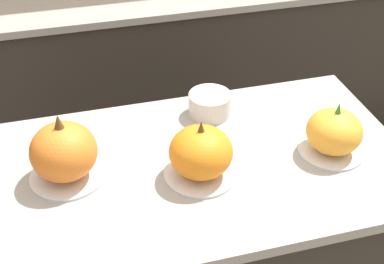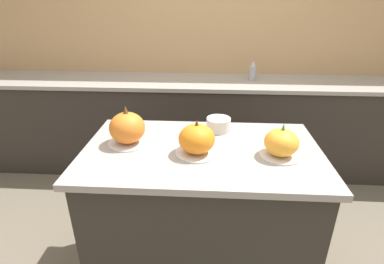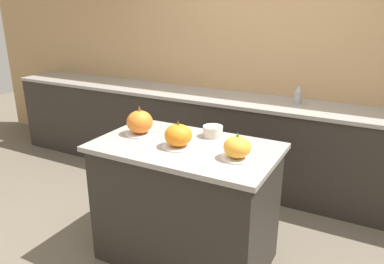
# 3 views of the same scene
# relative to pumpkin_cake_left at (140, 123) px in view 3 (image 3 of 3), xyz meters

# --- Properties ---
(ground_plane) EXTENTS (12.00, 12.00, 0.00)m
(ground_plane) POSITION_rel_pumpkin_cake_left_xyz_m (0.41, -0.04, -1.00)
(ground_plane) COLOR #665B4C
(wall_back) EXTENTS (8.00, 0.06, 2.50)m
(wall_back) POSITION_rel_pumpkin_cake_left_xyz_m (0.41, 1.65, 0.25)
(wall_back) COLOR tan
(wall_back) RESTS_ON ground_plane
(kitchen_island) EXTENTS (1.26, 0.75, 0.91)m
(kitchen_island) POSITION_rel_pumpkin_cake_left_xyz_m (0.41, -0.04, -0.54)
(kitchen_island) COLOR #2D2823
(kitchen_island) RESTS_ON ground_plane
(back_counter) EXTENTS (6.00, 0.60, 0.93)m
(back_counter) POSITION_rel_pumpkin_cake_left_xyz_m (0.41, 1.32, -0.54)
(back_counter) COLOR #2D2823
(back_counter) RESTS_ON ground_plane
(pumpkin_cake_left) EXTENTS (0.22, 0.22, 0.22)m
(pumpkin_cake_left) POSITION_rel_pumpkin_cake_left_xyz_m (0.00, 0.00, 0.00)
(pumpkin_cake_left) COLOR silver
(pumpkin_cake_left) RESTS_ON kitchen_island
(pumpkin_cake_center) EXTENTS (0.22, 0.22, 0.19)m
(pumpkin_cake_center) POSITION_rel_pumpkin_cake_left_xyz_m (0.38, -0.09, -0.01)
(pumpkin_cake_center) COLOR silver
(pumpkin_cake_center) RESTS_ON kitchen_island
(pumpkin_cake_right) EXTENTS (0.20, 0.20, 0.18)m
(pumpkin_cake_right) POSITION_rel_pumpkin_cake_left_xyz_m (0.80, -0.10, -0.02)
(pumpkin_cake_right) COLOR silver
(pumpkin_cake_right) RESTS_ON kitchen_island
(bottle_tall) EXTENTS (0.07, 0.07, 0.18)m
(bottle_tall) POSITION_rel_pumpkin_cake_left_xyz_m (0.84, 1.36, 0.01)
(bottle_tall) COLOR #99999E
(bottle_tall) RESTS_ON back_counter
(mixing_bowl) EXTENTS (0.14, 0.14, 0.08)m
(mixing_bowl) POSITION_rel_pumpkin_cake_left_xyz_m (0.50, 0.20, -0.05)
(mixing_bowl) COLOR beige
(mixing_bowl) RESTS_ON kitchen_island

